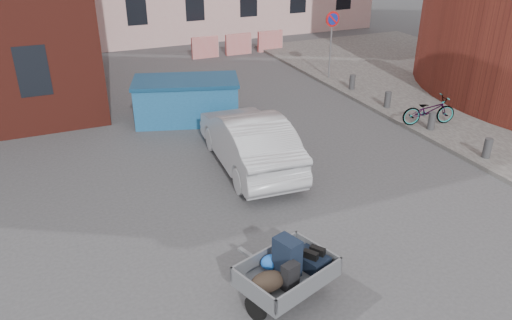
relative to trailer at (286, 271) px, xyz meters
name	(u,v)px	position (x,y,z in m)	size (l,w,h in m)	color
ground	(316,233)	(1.50, 1.56, -0.61)	(120.00, 120.00, 0.00)	#38383A
sidewalk	(509,107)	(11.50, 5.56, -0.55)	(9.00, 24.00, 0.12)	#474442
no_parking_sign	(332,31)	(7.50, 11.04, 1.41)	(0.60, 0.09, 2.65)	gray
bollards	(432,121)	(7.50, 4.96, -0.21)	(0.22, 9.02, 0.55)	#3A3A3D
barriers	(238,44)	(5.70, 16.56, -0.11)	(4.70, 0.18, 1.00)	red
trailer	(286,271)	(0.00, 0.00, 0.00)	(1.87, 1.97, 1.20)	black
dumpster	(187,100)	(0.88, 8.98, 0.10)	(3.70, 2.62, 1.40)	#1E5B8F
silver_car	(249,140)	(1.45, 5.10, 0.14)	(1.59, 4.55, 1.50)	#AEB0B6
bicycle	(429,110)	(7.70, 5.35, -0.04)	(0.60, 1.72, 0.91)	black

